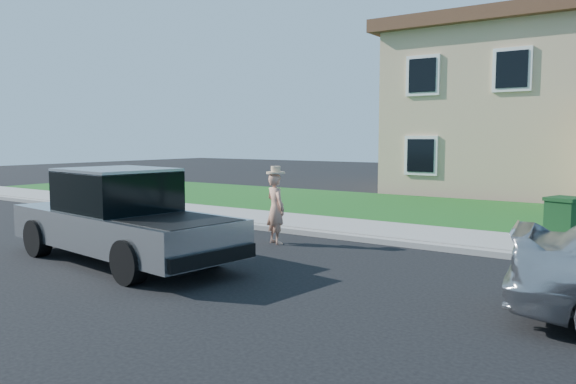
# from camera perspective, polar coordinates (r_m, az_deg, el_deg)

# --- Properties ---
(ground) EXTENTS (80.00, 80.00, 0.00)m
(ground) POSITION_cam_1_polar(r_m,az_deg,el_deg) (10.12, -1.37, -7.37)
(ground) COLOR black
(ground) RESTS_ON ground
(curb) EXTENTS (40.00, 0.20, 0.12)m
(curb) POSITION_cam_1_polar(r_m,az_deg,el_deg) (12.09, 10.71, -5.06)
(curb) COLOR gray
(curb) RESTS_ON ground
(sidewalk) EXTENTS (40.00, 2.00, 0.15)m
(sidewalk) POSITION_cam_1_polar(r_m,az_deg,el_deg) (13.08, 12.68, -4.23)
(sidewalk) COLOR gray
(sidewalk) RESTS_ON ground
(lawn) EXTENTS (40.00, 7.00, 0.10)m
(lawn) POSITION_cam_1_polar(r_m,az_deg,el_deg) (17.30, 18.32, -2.11)
(lawn) COLOR #134216
(lawn) RESTS_ON ground
(house) EXTENTS (14.00, 11.30, 6.85)m
(house) POSITION_cam_1_polar(r_m,az_deg,el_deg) (24.78, 24.48, 7.11)
(house) COLOR tan
(house) RESTS_ON ground
(pickup_truck) EXTENTS (5.37, 2.38, 1.71)m
(pickup_truck) POSITION_cam_1_polar(r_m,az_deg,el_deg) (10.66, -16.60, -2.59)
(pickup_truck) COLOR black
(pickup_truck) RESTS_ON ground
(woman) EXTENTS (0.65, 0.56, 1.66)m
(woman) POSITION_cam_1_polar(r_m,az_deg,el_deg) (11.97, -1.26, -1.54)
(woman) COLOR tan
(woman) RESTS_ON ground
(trash_bin) EXTENTS (0.76, 0.82, 0.96)m
(trash_bin) POSITION_cam_1_polar(r_m,az_deg,el_deg) (12.21, 26.28, -2.68)
(trash_bin) COLOR black
(trash_bin) RESTS_ON sidewalk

